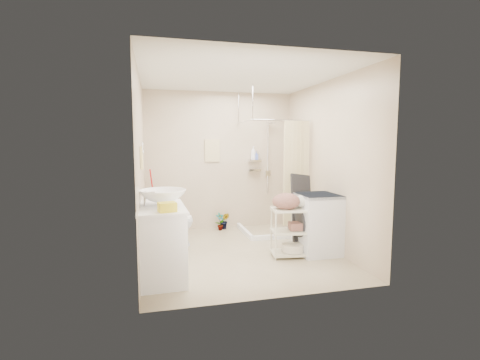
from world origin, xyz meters
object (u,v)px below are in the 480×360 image
object	(u,v)px
toilet	(168,221)
washing_machine	(318,224)
vanity	(162,242)
laundry_rack	(293,228)

from	to	relation	value
toilet	washing_machine	world-z (taller)	washing_machine
vanity	laundry_rack	world-z (taller)	vanity
vanity	washing_machine	bearing A→B (deg)	8.68
toilet	vanity	bearing A→B (deg)	174.08
toilet	laundry_rack	distance (m)	1.98
toilet	laundry_rack	xyz separation A→B (m)	(1.75, -0.94, 0.02)
vanity	toilet	bearing A→B (deg)	82.94
washing_machine	vanity	bearing A→B (deg)	-169.50
vanity	toilet	distance (m)	1.31
laundry_rack	toilet	bearing A→B (deg)	159.76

